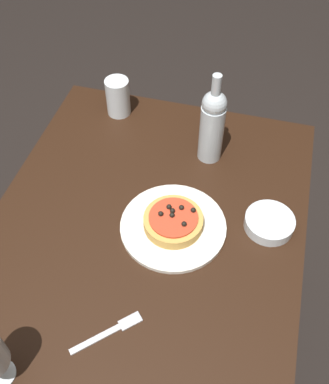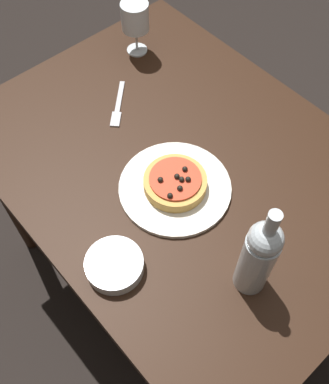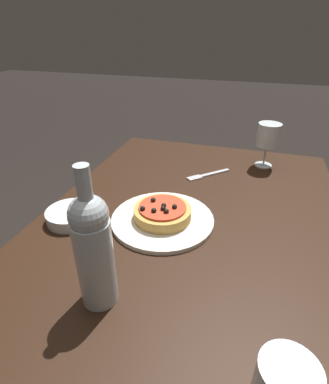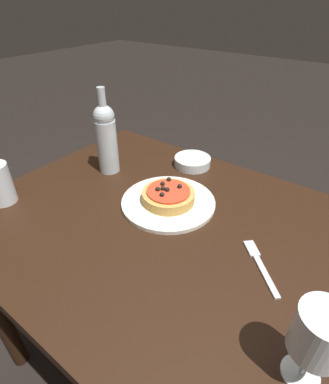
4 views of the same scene
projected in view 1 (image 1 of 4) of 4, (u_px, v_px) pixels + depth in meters
ground_plane at (149, 346)px, 1.77m from camera, size 14.00×14.00×0.00m
dining_table at (142, 260)px, 1.27m from camera, size 1.13×0.84×0.76m
dinner_plate at (173, 226)px, 1.20m from camera, size 0.28×0.28×0.01m
pizza at (173, 221)px, 1.18m from camera, size 0.16×0.16×0.05m
wine_bottle at (212, 124)px, 1.28m from camera, size 0.07×0.07×0.29m
water_cup at (118, 97)px, 1.46m from camera, size 0.08×0.08×0.13m
side_bowl at (269, 223)px, 1.19m from camera, size 0.13×0.13×0.03m
fork at (111, 331)px, 1.02m from camera, size 0.14×0.14×0.00m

